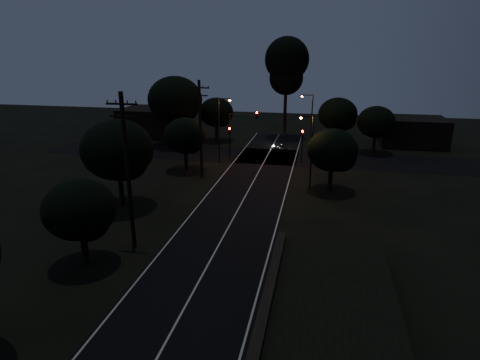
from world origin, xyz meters
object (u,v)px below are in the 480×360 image
at_px(signal_right, 302,140).
at_px(streetlight_a, 220,126).
at_px(utility_pole_mid, 128,170).
at_px(tall_pine, 287,65).
at_px(car, 281,148).
at_px(streetlight_c, 310,147).
at_px(streetlight_b, 310,120).
at_px(signal_mast, 243,126).
at_px(utility_pole_far, 200,128).
at_px(signal_left, 230,137).

xyz_separation_m(signal_right, streetlight_a, (-9.91, -1.99, 1.80)).
distance_m(utility_pole_mid, signal_right, 27.30).
relative_size(tall_pine, car, 5.12).
distance_m(tall_pine, car, 14.65).
relative_size(tall_pine, streetlight_c, 2.06).
bearing_deg(tall_pine, streetlight_a, -110.36).
xyz_separation_m(streetlight_b, car, (-3.80, 0.91, -4.12)).
height_order(signal_mast, streetlight_c, streetlight_c).
xyz_separation_m(utility_pole_far, signal_left, (1.40, 7.99, -2.65)).
distance_m(streetlight_a, streetlight_b, 12.19).
distance_m(signal_left, signal_right, 9.20).
xyz_separation_m(utility_pole_far, car, (7.51, 12.91, -4.97)).
height_order(tall_pine, signal_right, tall_pine).
xyz_separation_m(utility_pole_far, signal_mast, (3.09, 7.99, -1.15)).
distance_m(signal_right, streetlight_a, 10.26).
height_order(signal_left, streetlight_a, streetlight_a).
xyz_separation_m(signal_left, streetlight_b, (9.91, 4.01, 1.80)).
height_order(signal_left, signal_right, same).
bearing_deg(signal_mast, signal_left, -179.87).
xyz_separation_m(utility_pole_far, signal_right, (10.60, 7.99, -2.65)).
distance_m(signal_mast, streetlight_a, 3.13).
relative_size(utility_pole_far, streetlight_c, 1.40).
height_order(utility_pole_mid, signal_mast, utility_pole_mid).
xyz_separation_m(signal_right, streetlight_b, (0.71, 4.01, 1.80)).
xyz_separation_m(signal_left, streetlight_a, (-0.71, -1.99, 1.80)).
bearing_deg(car, tall_pine, -111.98).
bearing_deg(utility_pole_mid, streetlight_b, 68.70).
bearing_deg(signal_right, utility_pole_mid, -112.99).
distance_m(utility_pole_far, car, 15.74).
height_order(utility_pole_far, signal_right, utility_pole_far).
height_order(utility_pole_mid, streetlight_c, utility_pole_mid).
height_order(signal_left, streetlight_c, streetlight_c).
bearing_deg(signal_mast, car, 48.03).
bearing_deg(streetlight_b, streetlight_c, -87.86).
relative_size(signal_mast, car, 2.07).
bearing_deg(signal_left, signal_right, 0.00).
bearing_deg(streetlight_c, car, 106.15).
bearing_deg(signal_mast, signal_right, -0.03).
relative_size(signal_left, streetlight_a, 0.51).
bearing_deg(utility_pole_mid, tall_pine, 80.07).
relative_size(utility_pole_far, streetlight_b, 1.31).
bearing_deg(signal_right, streetlight_a, -168.66).
bearing_deg(streetlight_c, utility_pole_mid, -128.26).
bearing_deg(signal_left, streetlight_b, 22.05).
bearing_deg(tall_pine, streetlight_c, -79.07).
relative_size(signal_left, streetlight_b, 0.51).
bearing_deg(utility_pole_mid, signal_left, 86.79).
bearing_deg(signal_left, utility_pole_far, -99.94).
xyz_separation_m(signal_mast, streetlight_b, (8.22, 4.01, 0.30)).
distance_m(tall_pine, streetlight_a, 19.26).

